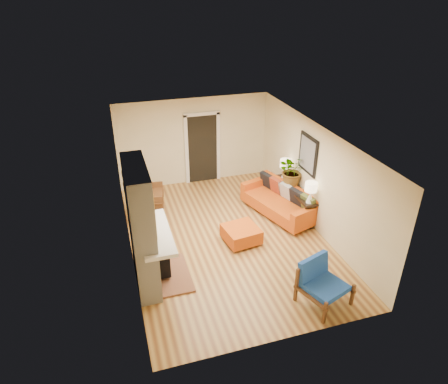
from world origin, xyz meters
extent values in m
plane|color=tan|center=(0.00, 0.00, 0.00)|extent=(6.50, 6.50, 0.00)
plane|color=white|center=(0.00, 0.00, 2.60)|extent=(6.50, 6.50, 0.00)
plane|color=#F5E6C0|center=(0.00, 3.25, 1.30)|extent=(4.50, 0.00, 4.50)
plane|color=#F5E6C0|center=(0.00, -3.25, 1.30)|extent=(4.50, 0.00, 4.50)
plane|color=#F5E6C0|center=(-2.25, 0.00, 1.30)|extent=(0.00, 6.50, 6.50)
plane|color=#F5E6C0|center=(2.25, 0.00, 1.30)|extent=(0.00, 6.50, 6.50)
cube|color=black|center=(0.25, 3.22, 1.05)|extent=(0.88, 0.06, 2.10)
cube|color=white|center=(-0.24, 3.21, 1.05)|extent=(0.10, 0.08, 2.18)
cube|color=white|center=(0.74, 3.21, 1.05)|extent=(0.10, 0.08, 2.18)
cube|color=white|center=(0.25, 3.21, 2.13)|extent=(1.08, 0.08, 0.10)
cube|color=black|center=(2.22, 0.40, 1.75)|extent=(0.04, 0.85, 0.95)
cube|color=slate|center=(2.19, 0.40, 1.75)|extent=(0.01, 0.70, 0.80)
cube|color=black|center=(-2.21, 0.35, 1.42)|extent=(0.06, 0.95, 0.02)
cube|color=black|center=(-2.21, 0.35, 1.72)|extent=(0.06, 0.95, 0.02)
cube|color=white|center=(-2.04, -1.00, 1.86)|extent=(0.42, 1.50, 1.48)
cube|color=white|center=(-2.04, -1.00, 0.56)|extent=(0.42, 1.50, 1.12)
cube|color=white|center=(-1.79, -1.00, 1.12)|extent=(0.60, 1.68, 0.08)
cube|color=black|center=(-1.83, -1.00, 0.45)|extent=(0.03, 0.72, 0.78)
cube|color=brown|center=(-1.53, -1.00, 0.02)|extent=(0.75, 1.30, 0.04)
cube|color=black|center=(-1.71, -1.00, 0.34)|extent=(0.30, 0.36, 0.48)
cylinder|color=black|center=(-1.71, -1.00, 0.78)|extent=(0.10, 0.10, 0.40)
cube|color=gold|center=(-1.82, -1.00, 1.75)|extent=(0.04, 0.95, 0.95)
cube|color=silver|center=(-1.80, -1.00, 1.75)|extent=(0.01, 0.82, 0.82)
cylinder|color=silver|center=(1.60, -0.37, 0.05)|extent=(0.05, 0.05, 0.10)
cylinder|color=silver|center=(2.28, -0.15, 0.05)|extent=(0.05, 0.05, 0.10)
cylinder|color=silver|center=(1.02, 1.45, 0.05)|extent=(0.05, 0.05, 0.10)
cylinder|color=silver|center=(1.70, 1.67, 0.05)|extent=(0.05, 0.05, 0.10)
cube|color=#DB4214|center=(1.65, 0.65, 0.26)|extent=(1.53, 2.34, 0.31)
cube|color=#DB4214|center=(1.99, 0.76, 0.59)|extent=(0.85, 2.12, 0.36)
cube|color=#DB4214|center=(1.95, -0.29, 0.51)|extent=(0.94, 0.46, 0.21)
cube|color=#DB4214|center=(1.35, 1.59, 0.51)|extent=(0.94, 0.46, 0.21)
cube|color=#4B5524|center=(2.10, -0.07, 0.64)|extent=(0.32, 0.45, 0.43)
cube|color=black|center=(1.98, 0.32, 0.64)|extent=(0.32, 0.45, 0.43)
cube|color=#ABAAA5|center=(1.86, 0.71, 0.64)|extent=(0.32, 0.45, 0.43)
cube|color=maroon|center=(1.75, 1.06, 0.64)|extent=(0.32, 0.45, 0.43)
cube|color=black|center=(1.62, 1.45, 0.64)|extent=(0.32, 0.45, 0.43)
cylinder|color=silver|center=(0.01, -0.62, 0.03)|extent=(0.04, 0.04, 0.06)
cylinder|color=silver|center=(0.64, -0.53, 0.03)|extent=(0.04, 0.04, 0.06)
cylinder|color=silver|center=(-0.07, 0.00, 0.03)|extent=(0.04, 0.04, 0.06)
cylinder|color=silver|center=(0.55, 0.09, 0.03)|extent=(0.04, 0.04, 0.06)
cube|color=#DB4214|center=(0.28, -0.27, 0.23)|extent=(0.87, 0.87, 0.33)
cube|color=brown|center=(0.75, -2.78, 0.33)|extent=(0.32, 0.79, 0.05)
cube|color=brown|center=(0.87, -3.12, 0.24)|extent=(0.07, 0.07, 0.48)
cube|color=brown|center=(0.64, -2.44, 0.38)|extent=(0.07, 0.07, 0.76)
cube|color=brown|center=(1.49, -2.52, 0.33)|extent=(0.32, 0.79, 0.05)
cube|color=brown|center=(1.61, -2.86, 0.24)|extent=(0.07, 0.07, 0.48)
cube|color=brown|center=(1.38, -2.18, 0.38)|extent=(0.07, 0.07, 0.76)
cube|color=blue|center=(1.12, -2.65, 0.39)|extent=(0.90, 0.88, 0.11)
cube|color=blue|center=(1.02, -2.34, 0.65)|extent=(0.74, 0.41, 0.45)
cube|color=brown|center=(-1.60, 1.41, 0.68)|extent=(0.79, 1.02, 0.04)
cylinder|color=brown|center=(-1.92, 1.07, 0.33)|extent=(0.05, 0.05, 0.66)
cylinder|color=brown|center=(-1.42, 0.98, 0.33)|extent=(0.05, 0.05, 0.66)
cylinder|color=brown|center=(-1.79, 1.85, 0.33)|extent=(0.05, 0.05, 0.66)
cylinder|color=brown|center=(-1.28, 1.76, 0.33)|extent=(0.05, 0.05, 0.66)
cube|color=brown|center=(-1.57, 0.80, 0.41)|extent=(0.45, 0.45, 0.04)
cube|color=brown|center=(-1.54, 0.98, 0.64)|extent=(0.39, 0.10, 0.42)
cylinder|color=brown|center=(-1.75, 0.67, 0.20)|extent=(0.03, 0.03, 0.40)
cylinder|color=brown|center=(-1.44, 0.62, 0.20)|extent=(0.03, 0.03, 0.40)
cylinder|color=brown|center=(-1.70, 0.98, 0.20)|extent=(0.03, 0.03, 0.40)
cylinder|color=brown|center=(-1.39, 0.93, 0.20)|extent=(0.03, 0.03, 0.40)
cube|color=brown|center=(-1.37, 1.98, 0.41)|extent=(0.45, 0.45, 0.04)
cube|color=brown|center=(-1.40, 1.80, 0.64)|extent=(0.39, 0.10, 0.42)
cylinder|color=brown|center=(-1.55, 1.85, 0.20)|extent=(0.03, 0.03, 0.40)
cylinder|color=brown|center=(-1.24, 1.80, 0.20)|extent=(0.03, 0.03, 0.40)
cylinder|color=brown|center=(-1.49, 2.16, 0.20)|extent=(0.03, 0.03, 0.40)
cylinder|color=brown|center=(-1.19, 2.11, 0.20)|extent=(0.03, 0.03, 0.40)
cube|color=black|center=(2.07, 0.59, 0.70)|extent=(0.34, 1.85, 0.05)
cube|color=black|center=(2.07, -0.26, 0.34)|extent=(0.30, 0.04, 0.68)
cube|color=black|center=(2.07, 1.44, 0.34)|extent=(0.30, 0.04, 0.68)
cone|color=white|center=(2.07, -0.17, 0.88)|extent=(0.18, 0.18, 0.30)
cylinder|color=white|center=(2.07, -0.17, 1.05)|extent=(0.03, 0.03, 0.06)
cylinder|color=#FFEABF|center=(2.07, -0.17, 1.16)|extent=(0.30, 0.30, 0.22)
cone|color=white|center=(2.07, 1.28, 0.88)|extent=(0.18, 0.18, 0.30)
cylinder|color=white|center=(2.07, 1.28, 1.05)|extent=(0.03, 0.03, 0.06)
cylinder|color=#FFEABF|center=(2.07, 1.28, 1.16)|extent=(0.30, 0.30, 0.22)
imported|color=#1E5919|center=(2.06, 0.82, 1.16)|extent=(0.84, 0.74, 0.86)
camera|label=1|loc=(-2.42, -7.66, 5.51)|focal=32.00mm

